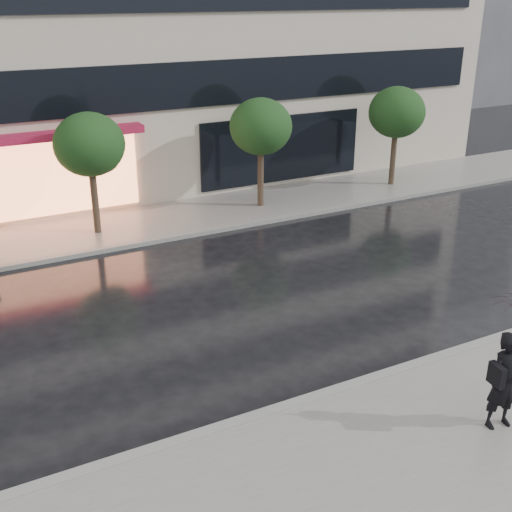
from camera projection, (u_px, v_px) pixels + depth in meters
ground at (354, 356)px, 14.03m from camera, size 120.00×120.00×0.00m
sidewalk_near at (462, 439)px, 11.35m from camera, size 60.00×4.50×0.12m
sidewalk_far at (181, 217)px, 22.39m from camera, size 60.00×3.50×0.12m
curb_near at (383, 376)px, 13.19m from camera, size 60.00×0.25×0.14m
curb_far at (201, 233)px, 20.95m from camera, size 60.00×0.25×0.14m
tree_mid_west at (91, 147)px, 19.84m from camera, size 2.20×2.20×3.99m
tree_mid_east at (262, 128)px, 22.41m from camera, size 2.20×2.20×3.99m
tree_far_east at (397, 114)px, 24.99m from camera, size 2.20×2.20×3.99m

